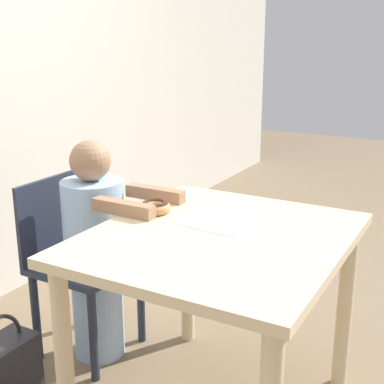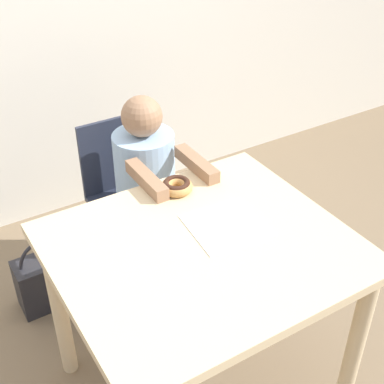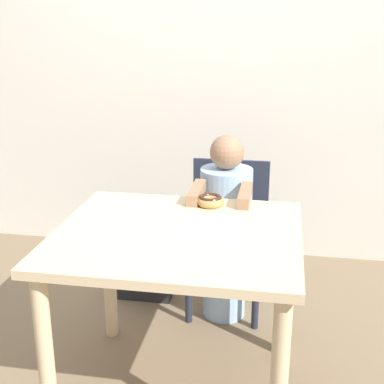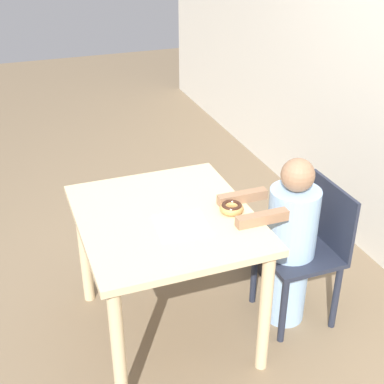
{
  "view_description": "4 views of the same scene",
  "coord_description": "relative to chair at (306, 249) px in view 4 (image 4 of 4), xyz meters",
  "views": [
    {
      "loc": [
        -1.52,
        -0.74,
        1.37
      ],
      "look_at": [
        0.03,
        0.12,
        0.85
      ],
      "focal_mm": 50.0,
      "sensor_mm": 36.0,
      "label": 1
    },
    {
      "loc": [
        -0.72,
        -1.11,
        1.82
      ],
      "look_at": [
        0.03,
        0.12,
        0.85
      ],
      "focal_mm": 50.0,
      "sensor_mm": 36.0,
      "label": 2
    },
    {
      "loc": [
        0.38,
        -1.85,
        1.51
      ],
      "look_at": [
        0.03,
        0.12,
        0.85
      ],
      "focal_mm": 50.0,
      "sensor_mm": 36.0,
      "label": 3
    },
    {
      "loc": [
        2.11,
        -0.64,
        2.05
      ],
      "look_at": [
        0.03,
        0.12,
        0.85
      ],
      "focal_mm": 50.0,
      "sensor_mm": 36.0,
      "label": 4
    }
  ],
  "objects": [
    {
      "name": "dining_table",
      "position": [
        -0.12,
        -0.74,
        0.19
      ],
      "size": [
        0.94,
        0.83,
        0.73
      ],
      "color": "beige",
      "rests_on": "ground_plane"
    },
    {
      "name": "handbag",
      "position": [
        -0.45,
        0.01,
        -0.29
      ],
      "size": [
        0.29,
        0.15,
        0.37
      ],
      "color": "#232328",
      "rests_on": "ground_plane"
    },
    {
      "name": "donut",
      "position": [
        -0.03,
        -0.43,
        0.33
      ],
      "size": [
        0.12,
        0.12,
        0.04
      ],
      "color": "tan",
      "rests_on": "dining_table"
    },
    {
      "name": "napkin",
      "position": [
        -0.0,
        -0.7,
        0.3
      ],
      "size": [
        0.26,
        0.26,
        0.0
      ],
      "color": "white",
      "rests_on": "dining_table"
    },
    {
      "name": "chair",
      "position": [
        0.0,
        0.0,
        0.0
      ],
      "size": [
        0.41,
        0.38,
        0.78
      ],
      "color": "#232838",
      "rests_on": "ground_plane"
    },
    {
      "name": "child_figure",
      "position": [
        0.0,
        -0.11,
        0.06
      ],
      "size": [
        0.27,
        0.5,
        0.97
      ],
      "color": "#99BCE0",
      "rests_on": "ground_plane"
    },
    {
      "name": "ground_plane",
      "position": [
        -0.12,
        -0.74,
        -0.42
      ],
      "size": [
        12.0,
        12.0,
        0.0
      ],
      "primitive_type": "plane",
      "color": "#7A664C"
    }
  ]
}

